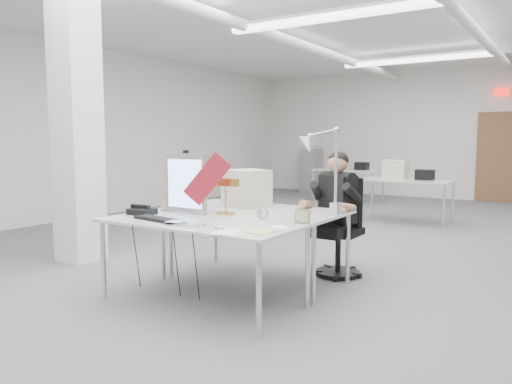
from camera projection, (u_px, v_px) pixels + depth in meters
room_shell at (332, 122)px, 6.46m from camera, size 10.04×14.04×3.24m
desk_main at (202, 222)px, 4.38m from camera, size 1.80×0.90×0.02m
desk_second at (257, 210)px, 5.13m from camera, size 1.80×0.90×0.02m
bg_desk_a at (406, 180)px, 8.87m from camera, size 1.60×0.80×0.02m
bg_desk_b at (348, 170)px, 11.78m from camera, size 1.60×0.80×0.02m
filing_cabinet at (311, 170)px, 13.93m from camera, size 0.45×0.55×1.20m
office_chair at (338, 226)px, 5.34m from camera, size 0.70×0.70×1.09m
seated_person at (337, 193)px, 5.26m from camera, size 0.72×0.79×0.96m
monitor at (186, 183)px, 4.79m from camera, size 0.47×0.05×0.58m
pennant at (207, 179)px, 4.60m from camera, size 0.44×0.18×0.50m
keyboard at (157, 219)px, 4.40m from camera, size 0.48×0.22×0.02m
laptop at (184, 224)px, 4.12m from camera, size 0.39×0.31×0.03m
mouse at (219, 227)px, 3.94m from camera, size 0.10×0.09×0.03m
bankers_lamp at (226, 196)px, 4.74m from camera, size 0.32×0.16×0.35m
desk_phone at (142, 212)px, 4.74m from camera, size 0.22×0.20×0.06m
picture_frame_left at (168, 205)px, 4.97m from camera, size 0.15×0.09×0.12m
picture_frame_right at (302, 217)px, 4.23m from camera, size 0.15×0.05×0.12m
desk_clock at (262, 213)px, 4.50m from camera, size 0.12×0.07×0.11m
paper_stack_a at (227, 232)px, 3.83m from camera, size 0.27×0.33×0.01m
paper_stack_b at (262, 231)px, 3.84m from camera, size 0.16×0.22×0.01m
paper_stack_c at (279, 227)px, 4.05m from camera, size 0.22×0.20×0.01m
beige_monitor at (246, 188)px, 5.30m from camera, size 0.53×0.51×0.39m
architect_lamp at (325, 165)px, 4.44m from camera, size 0.30×0.77×0.97m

